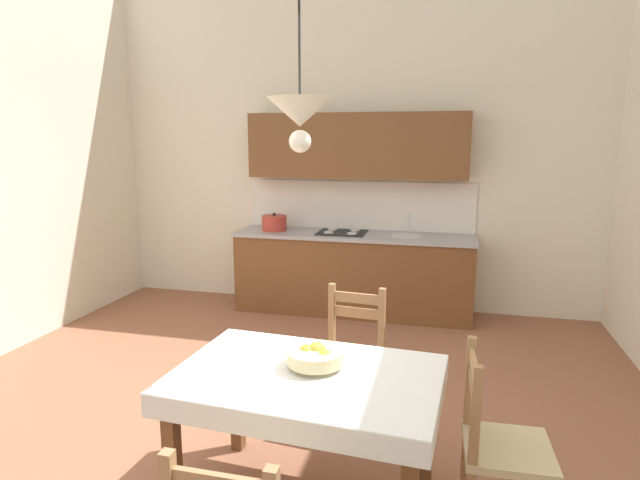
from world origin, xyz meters
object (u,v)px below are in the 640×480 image
object	(u,v)px
kitchen_cabinetry	(354,237)
dining_chair_kitchen_side	(351,360)
pendant_lamp	(300,114)
dining_chair_window_side	(499,446)
fruit_bowl	(315,356)
dining_table	(307,396)

from	to	relation	value
kitchen_cabinetry	dining_chair_kitchen_side	bearing A→B (deg)	-80.03
dining_chair_kitchen_side	pendant_lamp	xyz separation A→B (m)	(-0.11, -0.82, 1.60)
dining_chair_window_side	fruit_bowl	xyz separation A→B (m)	(-0.93, 0.01, 0.37)
fruit_bowl	pendant_lamp	xyz separation A→B (m)	(-0.08, 0.01, 1.23)
pendant_lamp	fruit_bowl	bearing A→B (deg)	-4.64
dining_chair_window_side	fruit_bowl	bearing A→B (deg)	179.57
fruit_bowl	pendant_lamp	world-z (taller)	pendant_lamp
dining_table	dining_chair_window_side	bearing A→B (deg)	4.05
kitchen_cabinetry	pendant_lamp	bearing A→B (deg)	-84.61
dining_table	pendant_lamp	xyz separation A→B (m)	(-0.05, 0.08, 1.43)
dining_chair_kitchen_side	fruit_bowl	bearing A→B (deg)	-92.53
kitchen_cabinetry	pendant_lamp	size ratio (longest dim) A/B	3.27
fruit_bowl	dining_chair_kitchen_side	bearing A→B (deg)	87.47
dining_chair_window_side	pendant_lamp	bearing A→B (deg)	179.25
dining_chair_window_side	kitchen_cabinetry	bearing A→B (deg)	112.47
kitchen_cabinetry	dining_chair_kitchen_side	xyz separation A→B (m)	(0.41, -2.34, -0.41)
dining_chair_window_side	pendant_lamp	size ratio (longest dim) A/B	1.16
dining_table	dining_chair_window_side	size ratio (longest dim) A/B	1.51
dining_table	pendant_lamp	world-z (taller)	pendant_lamp
dining_table	fruit_bowl	size ratio (longest dim) A/B	4.69
kitchen_cabinetry	dining_chair_window_side	distance (m)	3.45
kitchen_cabinetry	dining_table	distance (m)	3.26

